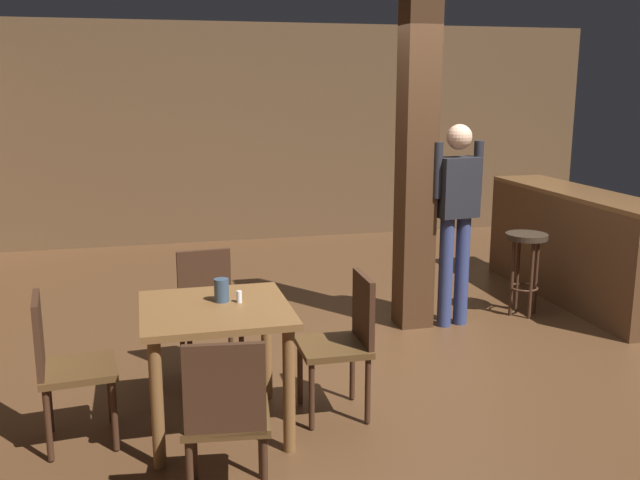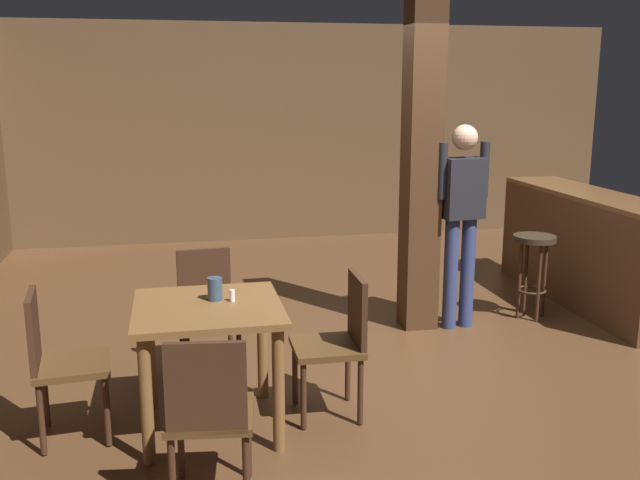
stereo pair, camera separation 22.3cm
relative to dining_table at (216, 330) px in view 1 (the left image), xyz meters
The scene contains 13 objects.
ground_plane 2.04m from the dining_table, 24.46° to the left, with size 10.80×10.80×0.00m, color #4C301C.
wall_back 5.64m from the dining_table, 71.57° to the left, with size 8.00×0.10×2.80m, color brown.
pillar 2.51m from the dining_table, 39.58° to the left, with size 0.28×0.28×2.80m, color #422816.
dining_table is the anchor object (origin of this frame).
chair_west 0.87m from the dining_table, behind, with size 0.46×0.46×0.89m.
chair_south 0.85m from the dining_table, 93.12° to the right, with size 0.47×0.47×0.89m.
chair_north 0.82m from the dining_table, 88.04° to the left, with size 0.46×0.46×0.89m.
chair_east 0.81m from the dining_table, ahead, with size 0.43×0.43×0.89m.
napkin_cup 0.24m from the dining_table, 61.04° to the left, with size 0.09×0.09×0.14m, color #33475B.
salt_shaker 0.24m from the dining_table, 16.42° to the left, with size 0.03×0.03×0.07m, color silver.
standing_person 2.62m from the dining_table, 33.18° to the left, with size 0.47×0.24×1.72m.
bar_counter 3.98m from the dining_table, 27.32° to the left, with size 0.56×2.39×1.05m.
bar_stool_near 3.27m from the dining_table, 27.60° to the left, with size 0.37×0.37×0.75m.
Camera 1 is at (-2.15, -4.80, 2.05)m, focal length 40.00 mm.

